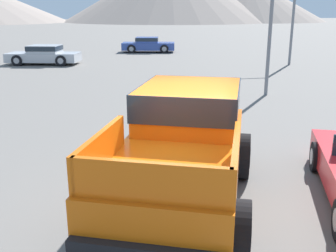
{
  "coord_description": "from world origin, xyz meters",
  "views": [
    {
      "loc": [
        -1.7,
        -6.44,
        3.27
      ],
      "look_at": [
        -0.1,
        0.51,
        1.17
      ],
      "focal_mm": 42.0,
      "sensor_mm": 36.0,
      "label": 1
    }
  ],
  "objects_px": {
    "orange_pickup_truck": "(184,141)",
    "parked_car_silver": "(44,55)",
    "traffic_light_main": "(270,3)",
    "parked_car_blue": "(148,44)"
  },
  "relations": [
    {
      "from": "orange_pickup_truck",
      "to": "traffic_light_main",
      "type": "bearing_deg",
      "value": 83.39
    },
    {
      "from": "parked_car_blue",
      "to": "traffic_light_main",
      "type": "relative_size",
      "value": 0.86
    },
    {
      "from": "orange_pickup_truck",
      "to": "traffic_light_main",
      "type": "xyz_separation_m",
      "value": [
        9.62,
        16.18,
        2.62
      ]
    },
    {
      "from": "orange_pickup_truck",
      "to": "parked_car_silver",
      "type": "distance_m",
      "value": 20.2
    },
    {
      "from": "parked_car_silver",
      "to": "traffic_light_main",
      "type": "distance_m",
      "value": 14.2
    },
    {
      "from": "parked_car_silver",
      "to": "traffic_light_main",
      "type": "height_order",
      "value": "traffic_light_main"
    },
    {
      "from": "orange_pickup_truck",
      "to": "traffic_light_main",
      "type": "relative_size",
      "value": 1.01
    },
    {
      "from": "parked_car_blue",
      "to": "parked_car_silver",
      "type": "bearing_deg",
      "value": -38.24
    },
    {
      "from": "parked_car_blue",
      "to": "traffic_light_main",
      "type": "bearing_deg",
      "value": 43.89
    },
    {
      "from": "traffic_light_main",
      "to": "parked_car_silver",
      "type": "bearing_deg",
      "value": -15.34
    }
  ]
}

